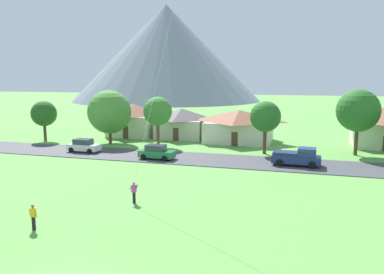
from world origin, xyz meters
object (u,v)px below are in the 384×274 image
(house_leftmost, at_px, (239,125))
(house_rightmost, at_px, (182,123))
(tree_center, at_px, (358,111))
(watcher_person, at_px, (33,217))
(tree_left_of_center, at_px, (158,111))
(pickup_truck_navy_west_side, at_px, (298,157))
(tree_near_right, at_px, (44,114))
(tree_far_right, at_px, (109,112))
(house_right_center, at_px, (382,127))
(tree_near_left, at_px, (265,117))
(parked_car_white_west_end, at_px, (84,146))
(parked_car_green_mid_west, at_px, (157,152))
(house_left_center, at_px, (134,119))

(house_leftmost, height_order, house_rightmost, house_leftmost)
(tree_center, distance_m, watcher_person, 39.03)
(house_rightmost, distance_m, tree_center, 26.30)
(tree_left_of_center, distance_m, pickup_truck_navy_west_side, 20.98)
(tree_near_right, xyz_separation_m, tree_far_right, (10.75, 0.67, 0.49))
(house_right_center, height_order, pickup_truck_navy_west_side, house_right_center)
(tree_near_left, distance_m, tree_center, 11.33)
(tree_near_right, bearing_deg, watcher_person, -54.07)
(tree_far_right, bearing_deg, tree_near_left, -3.64)
(tree_left_of_center, xyz_separation_m, tree_center, (26.14, 0.84, 0.66))
(tree_near_left, distance_m, pickup_truck_navy_west_side, 8.12)
(tree_center, xyz_separation_m, parked_car_white_west_end, (-33.73, -7.87, -4.73))
(parked_car_green_mid_west, bearing_deg, tree_near_left, 30.32)
(tree_left_of_center, relative_size, watcher_person, 4.17)
(tree_left_of_center, distance_m, parked_car_white_west_end, 11.11)
(house_left_center, bearing_deg, tree_far_right, -91.61)
(parked_car_white_west_end, height_order, pickup_truck_navy_west_side, pickup_truck_navy_west_side)
(house_leftmost, distance_m, house_rightmost, 9.48)
(tree_center, distance_m, tree_near_right, 44.47)
(tree_left_of_center, bearing_deg, watcher_person, -83.84)
(house_rightmost, relative_size, tree_far_right, 1.04)
(house_left_center, xyz_separation_m, pickup_truck_navy_west_side, (26.57, -15.20, -1.70))
(house_leftmost, distance_m, tree_left_of_center, 12.74)
(house_leftmost, height_order, pickup_truck_navy_west_side, house_leftmost)
(tree_far_right, bearing_deg, house_rightmost, 43.19)
(house_left_center, xyz_separation_m, tree_near_left, (22.39, -9.29, 1.99))
(tree_near_left, bearing_deg, watcher_person, -112.15)
(tree_center, bearing_deg, house_rightmost, 164.06)
(house_right_center, distance_m, tree_left_of_center, 31.54)
(house_left_center, distance_m, tree_near_left, 24.32)
(house_rightmost, xyz_separation_m, tree_near_left, (14.05, -9.47, 2.29))
(house_left_center, bearing_deg, house_rightmost, 1.24)
(tree_far_right, bearing_deg, parked_car_green_mid_west, -38.44)
(house_left_center, distance_m, parked_car_white_west_end, 14.98)
(house_leftmost, relative_size, house_rightmost, 1.28)
(house_right_center, distance_m, tree_center, 9.00)
(house_rightmost, height_order, pickup_truck_navy_west_side, house_rightmost)
(house_leftmost, relative_size, tree_near_left, 1.55)
(watcher_person, bearing_deg, tree_near_left, 67.85)
(house_right_center, xyz_separation_m, parked_car_white_west_end, (-37.94, -15.32, -1.97))
(tree_near_right, distance_m, watcher_person, 36.89)
(tree_near_right, bearing_deg, parked_car_white_west_end, -30.66)
(house_left_center, bearing_deg, tree_near_left, -22.54)
(house_leftmost, distance_m, parked_car_green_mid_west, 17.08)
(tree_center, relative_size, watcher_person, 4.92)
(house_right_center, height_order, tree_near_left, tree_near_left)
(tree_left_of_center, xyz_separation_m, watcher_person, (3.28, -30.44, -4.06))
(tree_near_left, height_order, watcher_person, tree_near_left)
(house_rightmost, bearing_deg, parked_car_white_west_end, -119.82)
(tree_near_right, bearing_deg, tree_left_of_center, 2.16)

